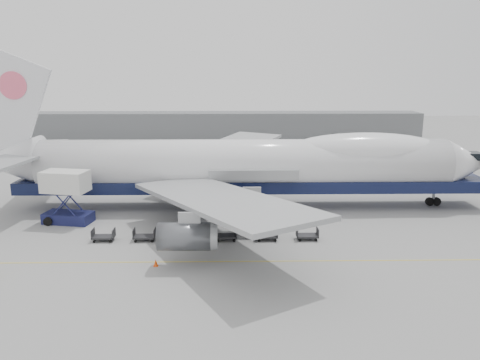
{
  "coord_description": "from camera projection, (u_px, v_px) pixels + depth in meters",
  "views": [
    {
      "loc": [
        -1.62,
        -47.1,
        17.82
      ],
      "look_at": [
        -0.72,
        6.0,
        5.03
      ],
      "focal_mm": 35.0,
      "sensor_mm": 36.0,
      "label": 1
    }
  ],
  "objects": [
    {
      "name": "ground",
      "position": [
        248.0,
        239.0,
        49.98
      ],
      "size": [
        260.0,
        260.0,
        0.0
      ],
      "primitive_type": "plane",
      "color": "gray",
      "rests_on": "ground"
    },
    {
      "name": "apron_line",
      "position": [
        250.0,
        261.0,
        44.15
      ],
      "size": [
        60.0,
        0.15,
        0.01
      ],
      "primitive_type": "cube",
      "color": "gold",
      "rests_on": "ground"
    },
    {
      "name": "hangar",
      "position": [
        199.0,
        126.0,
        117.04
      ],
      "size": [
        110.0,
        8.0,
        7.0
      ],
      "primitive_type": "cube",
      "color": "slate",
      "rests_on": "ground"
    },
    {
      "name": "airliner",
      "position": [
        250.0,
        165.0,
        60.34
      ],
      "size": [
        67.0,
        55.3,
        19.98
      ],
      "color": "white",
      "rests_on": "ground"
    },
    {
      "name": "catering_truck",
      "position": [
        66.0,
        194.0,
        54.48
      ],
      "size": [
        5.93,
        4.56,
        6.22
      ],
      "rotation": [
        0.0,
        0.0,
        -0.19
      ],
      "color": "#191C4B",
      "rests_on": "ground"
    },
    {
      "name": "traffic_cone",
      "position": [
        156.0,
        263.0,
        43.06
      ],
      "size": [
        0.44,
        0.44,
        0.64
      ],
      "rotation": [
        0.0,
        0.0,
        -0.2
      ],
      "color": "#EF470C",
      "rests_on": "ground"
    },
    {
      "name": "dolly_0",
      "position": [
        104.0,
        236.0,
        49.27
      ],
      "size": [
        2.3,
        1.35,
        1.3
      ],
      "color": "#2D2D30",
      "rests_on": "ground"
    },
    {
      "name": "dolly_1",
      "position": [
        145.0,
        236.0,
        49.34
      ],
      "size": [
        2.3,
        1.35,
        1.3
      ],
      "color": "#2D2D30",
      "rests_on": "ground"
    },
    {
      "name": "dolly_2",
      "position": [
        185.0,
        236.0,
        49.42
      ],
      "size": [
        2.3,
        1.35,
        1.3
      ],
      "color": "#2D2D30",
      "rests_on": "ground"
    },
    {
      "name": "dolly_3",
      "position": [
        226.0,
        235.0,
        49.49
      ],
      "size": [
        2.3,
        1.35,
        1.3
      ],
      "color": "#2D2D30",
      "rests_on": "ground"
    },
    {
      "name": "dolly_4",
      "position": [
        267.0,
        235.0,
        49.56
      ],
      "size": [
        2.3,
        1.35,
        1.3
      ],
      "color": "#2D2D30",
      "rests_on": "ground"
    },
    {
      "name": "dolly_5",
      "position": [
        307.0,
        235.0,
        49.63
      ],
      "size": [
        2.3,
        1.35,
        1.3
      ],
      "color": "#2D2D30",
      "rests_on": "ground"
    }
  ]
}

